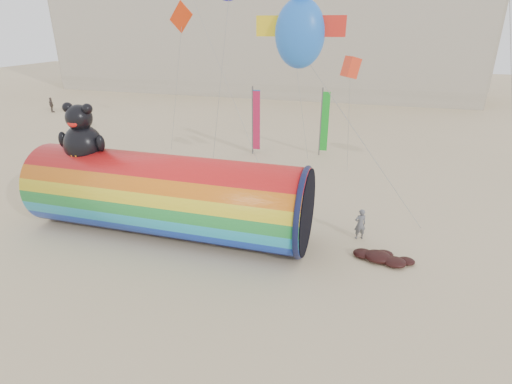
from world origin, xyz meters
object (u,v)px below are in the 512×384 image
(windsock_assembly, at_px, (167,193))
(fabric_bundle, at_px, (382,257))
(kite_handler, at_px, (360,224))
(hotel_building, at_px, (259,18))

(windsock_assembly, relative_size, fabric_bundle, 5.18)
(kite_handler, relative_size, fabric_bundle, 0.59)
(windsock_assembly, distance_m, kite_handler, 9.34)
(kite_handler, bearing_deg, hotel_building, -94.17)
(windsock_assembly, distance_m, fabric_bundle, 10.30)
(windsock_assembly, bearing_deg, hotel_building, 100.34)
(windsock_assembly, xyz_separation_m, kite_handler, (9.05, 1.95, -1.30))
(hotel_building, xyz_separation_m, fabric_bundle, (18.35, -44.87, -10.14))
(kite_handler, bearing_deg, fabric_bundle, 95.75)
(windsock_assembly, xyz_separation_m, fabric_bundle, (10.12, 0.21, -1.90))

